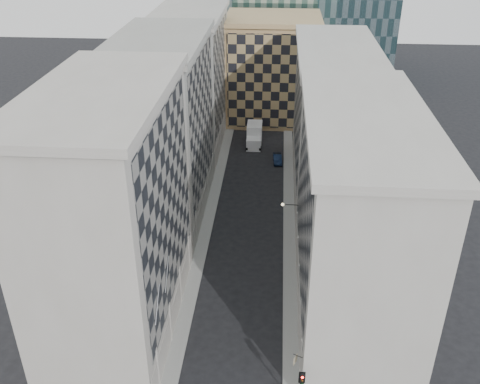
% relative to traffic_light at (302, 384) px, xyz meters
% --- Properties ---
extents(sidewalk_west, '(1.50, 100.00, 0.15)m').
position_rel_traffic_light_xyz_m(sidewalk_west, '(-11.15, 28.94, -3.08)').
color(sidewalk_west, gray).
rests_on(sidewalk_west, ground).
extents(sidewalk_east, '(1.50, 100.00, 0.15)m').
position_rel_traffic_light_xyz_m(sidewalk_east, '(-0.65, 28.94, -3.08)').
color(sidewalk_east, gray).
rests_on(sidewalk_east, ground).
extents(bldg_left_a, '(10.80, 22.80, 23.70)m').
position_rel_traffic_light_xyz_m(bldg_left_a, '(-16.78, 9.94, 8.67)').
color(bldg_left_a, '#A6A096').
rests_on(bldg_left_a, ground).
extents(bldg_left_b, '(10.80, 22.80, 22.70)m').
position_rel_traffic_light_xyz_m(bldg_left_b, '(-16.78, 31.94, 8.17)').
color(bldg_left_b, gray).
rests_on(bldg_left_b, ground).
extents(bldg_left_c, '(10.80, 22.80, 21.70)m').
position_rel_traffic_light_xyz_m(bldg_left_c, '(-16.78, 53.94, 7.67)').
color(bldg_left_c, '#A6A096').
rests_on(bldg_left_c, ground).
extents(bldg_right_a, '(10.80, 26.80, 20.70)m').
position_rel_traffic_light_xyz_m(bldg_right_a, '(4.98, 13.94, 7.17)').
color(bldg_right_a, '#ABA59C').
rests_on(bldg_right_a, ground).
extents(bldg_right_b, '(10.80, 28.80, 19.70)m').
position_rel_traffic_light_xyz_m(bldg_right_b, '(4.99, 40.94, 6.69)').
color(bldg_right_b, '#ABA59C').
rests_on(bldg_right_b, ground).
extents(tan_block, '(16.80, 14.80, 18.80)m').
position_rel_traffic_light_xyz_m(tan_block, '(-3.90, 66.84, 6.28)').
color(tan_block, tan).
rests_on(tan_block, ground).
extents(flagpoles_left, '(0.10, 6.33, 2.33)m').
position_rel_traffic_light_xyz_m(flagpoles_left, '(-11.80, 4.94, 4.84)').
color(flagpoles_left, gray).
rests_on(flagpoles_left, ground).
extents(bracket_lamp, '(1.98, 0.36, 0.36)m').
position_rel_traffic_light_xyz_m(bracket_lamp, '(-1.52, 22.94, 3.04)').
color(bracket_lamp, black).
rests_on(bracket_lamp, ground).
extents(traffic_light, '(0.53, 0.45, 4.20)m').
position_rel_traffic_light_xyz_m(traffic_light, '(0.00, 0.00, 0.00)').
color(traffic_light, black).
rests_on(traffic_light, sidewalk_east).
extents(box_truck, '(2.54, 6.16, 3.37)m').
position_rel_traffic_light_xyz_m(box_truck, '(-6.43, 53.97, -1.69)').
color(box_truck, white).
rests_on(box_truck, ground).
extents(dark_car, '(1.56, 3.81, 1.23)m').
position_rel_traffic_light_xyz_m(dark_car, '(-2.40, 46.97, -2.54)').
color(dark_car, '#0E1A33').
rests_on(dark_car, ground).
extents(shop_sign, '(0.77, 0.68, 0.80)m').
position_rel_traffic_light_xyz_m(shop_sign, '(-0.48, 1.94, 0.68)').
color(shop_sign, black).
rests_on(shop_sign, ground).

